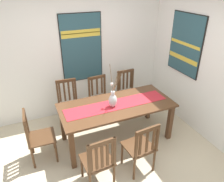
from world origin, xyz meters
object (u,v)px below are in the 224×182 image
(centerpiece_vase, at_px, (113,99))
(chair_1, at_px, (141,147))
(chair_2, at_px, (128,91))
(painting_on_back_wall, at_px, (82,48))
(chair_0, at_px, (99,160))
(dining_table, at_px, (117,109))
(painting_on_side_wall, at_px, (186,44))
(chair_3, at_px, (37,136))
(chair_4, at_px, (69,103))
(chair_5, at_px, (100,97))

(centerpiece_vase, distance_m, chair_1, 0.90)
(chair_2, bearing_deg, painting_on_back_wall, 155.06)
(chair_0, bearing_deg, painting_on_back_wall, 78.51)
(chair_0, xyz_separation_m, chair_2, (1.30, 1.70, -0.00))
(centerpiece_vase, xyz_separation_m, chair_1, (0.12, -0.79, -0.43))
(chair_0, relative_size, chair_1, 1.01)
(centerpiece_vase, distance_m, chair_0, 1.07)
(dining_table, distance_m, painting_on_side_wall, 1.83)
(dining_table, distance_m, chair_3, 1.39)
(chair_4, relative_size, painting_on_side_wall, 0.82)
(chair_1, xyz_separation_m, chair_2, (0.63, 1.68, 0.01))
(centerpiece_vase, relative_size, chair_4, 0.81)
(chair_4, height_order, chair_5, chair_4)
(chair_1, xyz_separation_m, chair_5, (-0.04, 1.67, -0.00))
(chair_2, height_order, chair_5, chair_2)
(dining_table, xyz_separation_m, chair_1, (0.03, -0.83, -0.18))
(chair_5, height_order, painting_on_back_wall, painting_on_back_wall)
(chair_5, distance_m, painting_on_back_wall, 1.08)
(chair_0, height_order, chair_3, chair_3)
(chair_0, xyz_separation_m, chair_3, (-0.73, 0.88, 0.00))
(chair_0, distance_m, chair_3, 1.14)
(dining_table, xyz_separation_m, painting_on_back_wall, (-0.22, 1.26, 0.80))
(chair_1, height_order, chair_5, chair_1)
(chair_3, bearing_deg, painting_on_side_wall, 4.37)
(chair_1, relative_size, chair_4, 0.95)
(chair_4, bearing_deg, centerpiece_vase, -56.20)
(dining_table, distance_m, painting_on_back_wall, 1.50)
(centerpiece_vase, bearing_deg, chair_4, 123.80)
(chair_4, relative_size, painting_on_back_wall, 0.68)
(chair_4, bearing_deg, chair_0, -89.02)
(dining_table, relative_size, centerpiece_vase, 2.57)
(chair_3, xyz_separation_m, chair_5, (1.37, 0.82, -0.02))
(chair_4, distance_m, painting_on_back_wall, 1.14)
(centerpiece_vase, relative_size, chair_1, 0.85)
(centerpiece_vase, bearing_deg, chair_0, -124.63)
(chair_4, xyz_separation_m, painting_on_side_wall, (2.23, -0.58, 1.10))
(chair_1, distance_m, painting_on_back_wall, 2.32)
(dining_table, bearing_deg, chair_5, 90.46)
(chair_2, relative_size, chair_3, 1.01)
(chair_4, bearing_deg, chair_2, 0.51)
(centerpiece_vase, distance_m, chair_5, 0.99)
(chair_1, bearing_deg, painting_on_side_wall, 35.29)
(dining_table, distance_m, chair_1, 0.85)
(centerpiece_vase, distance_m, painting_on_side_wall, 1.81)
(painting_on_back_wall, height_order, painting_on_side_wall, painting_on_side_wall)
(painting_on_side_wall, bearing_deg, chair_1, -144.71)
(painting_on_back_wall, bearing_deg, chair_3, -133.23)
(centerpiece_vase, height_order, painting_on_side_wall, painting_on_side_wall)
(dining_table, distance_m, chair_2, 1.09)
(chair_0, height_order, chair_1, chair_0)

